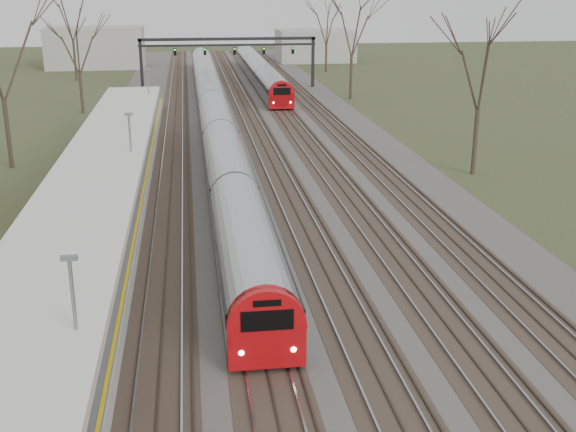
# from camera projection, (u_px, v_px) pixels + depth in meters

# --- Properties ---
(track_bed) EXTENTS (24.00, 160.00, 0.22)m
(track_bed) POSITION_uv_depth(u_px,v_px,m) (251.00, 140.00, 58.81)
(track_bed) COLOR #474442
(track_bed) RESTS_ON ground
(platform) EXTENTS (3.50, 69.00, 1.00)m
(platform) POSITION_uv_depth(u_px,v_px,m) (115.00, 200.00, 40.97)
(platform) COLOR #9E9B93
(platform) RESTS_ON ground
(canopy) EXTENTS (4.10, 50.00, 3.11)m
(canopy) POSITION_uv_depth(u_px,v_px,m) (102.00, 160.00, 35.66)
(canopy) COLOR slate
(canopy) RESTS_ON platform
(signal_gantry) EXTENTS (21.00, 0.59, 6.08)m
(signal_gantry) POSITION_uv_depth(u_px,v_px,m) (228.00, 48.00, 85.57)
(signal_gantry) COLOR black
(signal_gantry) RESTS_ON ground
(tree_east_far) EXTENTS (5.00, 5.00, 10.30)m
(tree_east_far) POSITION_uv_depth(u_px,v_px,m) (481.00, 64.00, 46.12)
(tree_east_far) COLOR #2D231C
(tree_east_far) RESTS_ON ground
(train_near) EXTENTS (2.62, 90.21, 3.05)m
(train_near) POSITION_uv_depth(u_px,v_px,m) (213.00, 107.00, 65.44)
(train_near) COLOR #ABAEB5
(train_near) RESTS_ON ground
(train_far) EXTENTS (2.62, 45.21, 3.05)m
(train_far) POSITION_uv_depth(u_px,v_px,m) (259.00, 71.00, 92.34)
(train_far) COLOR #ABAEB5
(train_far) RESTS_ON ground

